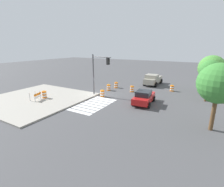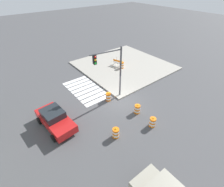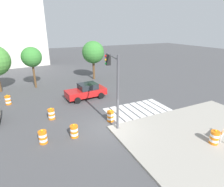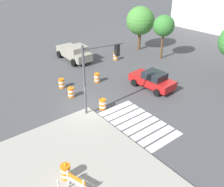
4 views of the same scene
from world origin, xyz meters
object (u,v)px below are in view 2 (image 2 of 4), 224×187
Objects in this scene: sports_car at (55,119)px; traffic_barrel_crosswalk_end at (137,109)px; construction_barricade at (118,62)px; traffic_light_pole at (111,66)px; traffic_barrel_far_curb at (152,122)px; traffic_barrel_median_near at (108,97)px; traffic_barrel_on_sidewalk at (122,65)px; traffic_barrel_median_far at (116,133)px.

sports_car is 7.60m from traffic_barrel_crosswalk_end.
traffic_light_pole is at bearing 134.78° from construction_barricade.
traffic_barrel_far_curb is at bearing -128.42° from sports_car.
traffic_barrel_crosswalk_end is at bearing -163.35° from traffic_barrel_median_near.
traffic_barrel_crosswalk_end is 0.19× the size of traffic_light_pole.
traffic_barrel_crosswalk_end and traffic_barrel_far_curb have the same top height.
traffic_barrel_on_sidewalk is (4.77, -11.87, -0.21)m from sports_car.
traffic_barrel_median_near is 5.44m from traffic_barrel_far_curb.
traffic_barrel_crosswalk_end is at bearing 150.60° from construction_barricade.
construction_barricade is (5.84, -11.98, -0.09)m from sports_car.
traffic_barrel_median_near is at bearing 100.69° from traffic_light_pole.
traffic_barrel_on_sidewalk is at bearing -68.11° from sports_car.
traffic_barrel_median_far is 1.00× the size of traffic_barrel_on_sidewalk.
traffic_barrel_median_far is 6.31m from traffic_light_pole.
traffic_barrel_on_sidewalk is at bearing -27.32° from traffic_barrel_far_curb.
traffic_barrel_on_sidewalk reaches higher than traffic_barrel_median_far.
traffic_barrel_far_curb is (-1.06, -3.31, 0.00)m from traffic_barrel_median_far.
sports_car is at bearing 115.98° from construction_barricade.
traffic_barrel_median_near is 1.00× the size of traffic_barrel_far_curb.
traffic_light_pole is (4.40, -2.91, 3.46)m from traffic_barrel_median_far.
traffic_barrel_crosswalk_end is at bearing -73.95° from traffic_barrel_median_far.
traffic_barrel_median_far is (-4.33, 2.53, 0.00)m from traffic_barrel_median_near.
construction_barricade is 8.66m from traffic_light_pole.
traffic_barrel_far_curb is 1.00× the size of traffic_barrel_on_sidewalk.
construction_barricade is at bearing -5.86° from traffic_barrel_on_sidewalk.
sports_car is 13.33m from construction_barricade.
traffic_barrel_on_sidewalk is at bearing -50.61° from traffic_light_pole.
sports_car reaches higher than traffic_barrel_on_sidewalk.
traffic_barrel_far_curb is (-2.07, 0.20, 0.00)m from traffic_barrel_crosswalk_end.
traffic_barrel_crosswalk_end is 3.66m from traffic_barrel_median_far.
traffic_light_pole is (-4.60, 5.60, 3.31)m from traffic_barrel_on_sidewalk.
traffic_barrel_median_far is at bearing 146.53° from traffic_light_pole.
traffic_barrel_crosswalk_end is 9.42m from traffic_barrel_on_sidewalk.
sports_car reaches higher than traffic_barrel_median_near.
construction_barricade is (5.74, -6.10, 0.27)m from traffic_barrel_median_near.
traffic_barrel_far_curb is at bearing 174.39° from traffic_barrel_crosswalk_end.
sports_car is 3.15× the size of construction_barricade.
traffic_barrel_on_sidewalk is (10.06, -5.20, 0.15)m from traffic_barrel_far_curb.
traffic_barrel_crosswalk_end is 2.08m from traffic_barrel_far_curb.
sports_car is 5.41m from traffic_barrel_median_far.
traffic_barrel_median_far is (-4.23, -3.36, -0.36)m from sports_car.
traffic_barrel_median_far is 12.39m from traffic_barrel_on_sidewalk.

